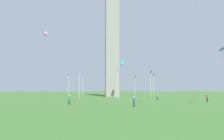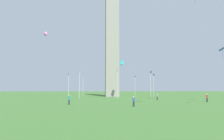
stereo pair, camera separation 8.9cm
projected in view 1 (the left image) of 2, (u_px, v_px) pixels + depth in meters
The scene contains 17 objects.
ground_plane at pixel (112, 97), 67.53m from camera, with size 260.00×260.00×0.00m, color #3D6B2D.
obelisk_monument at pixel (112, 38), 69.56m from camera, with size 4.65×4.65×42.29m.
flagpole_n at pixel (118, 82), 52.91m from camera, with size 1.12×0.14×8.27m.
flagpole_ne at pixel (151, 83), 58.41m from camera, with size 1.12×0.14×8.27m.
flagpole_e at pixel (154, 84), 69.47m from camera, with size 1.12×0.14×8.27m.
flagpole_se at pixel (135, 84), 79.61m from camera, with size 1.12×0.14×8.27m.
flagpole_s at pixel (108, 85), 82.90m from camera, with size 1.12×0.14×8.27m.
flagpole_sw at pixel (83, 84), 77.40m from camera, with size 1.12×0.14×8.27m.
flagpole_w at pixel (68, 84), 66.34m from camera, with size 1.12×0.14×8.27m.
flagpole_nw at pixel (79, 83), 56.20m from camera, with size 1.12×0.14×8.27m.
person_red_shirt at pixel (207, 98), 40.64m from camera, with size 0.32×0.32×1.70m.
person_gray_shirt at pixel (157, 97), 48.13m from camera, with size 0.32×0.32×1.65m.
person_blue_shirt at pixel (134, 101), 30.11m from camera, with size 0.32×0.32×1.60m.
person_teal_shirt at pixel (69, 100), 33.68m from camera, with size 0.32×0.32×1.68m.
kite_cyan_box at pixel (122, 63), 59.18m from camera, with size 1.19×1.28×2.67m.
kite_pink_delta at pixel (47, 34), 60.84m from camera, with size 2.01×2.03×2.59m.
kite_blue_diamond at pixel (223, 49), 42.28m from camera, with size 2.10×2.11×2.58m.
Camera 1 is at (67.75, -7.07, 2.81)m, focal length 30.83 mm.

